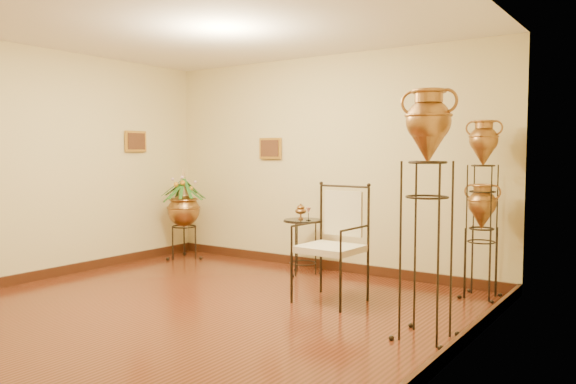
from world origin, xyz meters
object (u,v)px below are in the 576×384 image
Objects in this scene: planter_urn at (184,206)px; amphora_tall at (482,207)px; amphora_mid at (427,213)px; side_table at (303,246)px; armchair at (330,244)px.

amphora_tall is at bearing 2.59° from planter_urn.
side_table is at bearing 145.54° from amphora_mid.
planter_urn is 3.09m from armchair.
side_table is at bearing 2.41° from planter_urn.
armchair is (-1.23, -1.06, -0.36)m from amphora_tall.
amphora_tall is 2.16× the size of side_table.
amphora_tall is 1.40× the size of planter_urn.
amphora_mid is 4.44m from planter_urn.
amphora_mid is at bearing -21.55° from armchair.
amphora_mid is 1.42m from armchair.
planter_urn is at bearing -177.41° from amphora_tall.
amphora_tall is 0.91× the size of amphora_mid.
side_table is (2.01, 0.08, -0.40)m from planter_urn.
amphora_mid is at bearing -90.00° from amphora_tall.
armchair is 1.37× the size of side_table.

